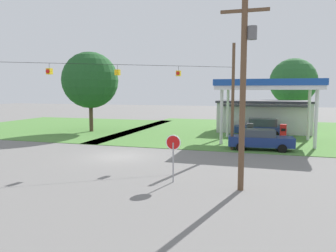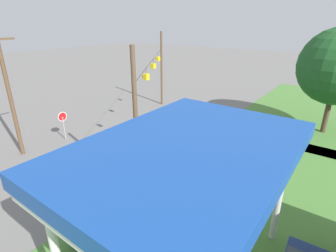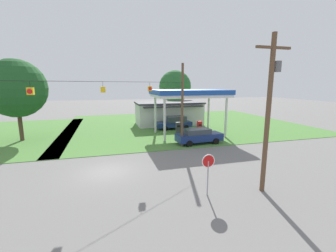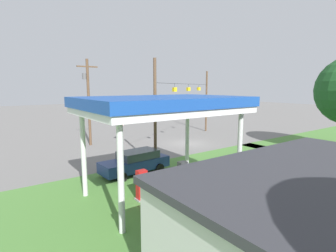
{
  "view_description": "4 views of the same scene",
  "coord_description": "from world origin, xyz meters",
  "px_view_note": "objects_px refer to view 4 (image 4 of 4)",
  "views": [
    {
      "loc": [
        10.2,
        -21.37,
        4.78
      ],
      "look_at": [
        3.37,
        1.22,
        2.21
      ],
      "focal_mm": 35.0,
      "sensor_mm": 36.0,
      "label": 1
    },
    {
      "loc": [
        16.93,
        13.96,
        9.48
      ],
      "look_at": [
        2.1,
        3.06,
        2.1
      ],
      "focal_mm": 28.0,
      "sensor_mm": 36.0,
      "label": 2
    },
    {
      "loc": [
        0.1,
        -16.44,
        6.43
      ],
      "look_at": [
        5.32,
        2.21,
        2.8
      ],
      "focal_mm": 24.0,
      "sensor_mm": 36.0,
      "label": 3
    },
    {
      "loc": [
        18.64,
        21.99,
        6.28
      ],
      "look_at": [
        4.09,
        1.86,
        2.57
      ],
      "focal_mm": 28.0,
      "sensor_mm": 36.0,
      "label": 4
    }
  ],
  "objects_px": {
    "gas_station_store": "(307,218)",
    "utility_pole_main": "(88,98)",
    "car_at_pumps_front": "(136,162)",
    "car_at_pumps_rear": "(225,201)",
    "fuel_pump_near": "(182,176)",
    "gas_station_canopy": "(163,106)",
    "stop_sign_roadside": "(121,126)",
    "fuel_pump_far": "(142,186)"
  },
  "relations": [
    {
      "from": "gas_station_store",
      "to": "utility_pole_main",
      "type": "height_order",
      "value": "utility_pole_main"
    },
    {
      "from": "car_at_pumps_front",
      "to": "car_at_pumps_rear",
      "type": "relative_size",
      "value": 0.99
    },
    {
      "from": "fuel_pump_near",
      "to": "gas_station_canopy",
      "type": "bearing_deg",
      "value": 0.06
    },
    {
      "from": "fuel_pump_near",
      "to": "utility_pole_main",
      "type": "distance_m",
      "value": 16.12
    },
    {
      "from": "stop_sign_roadside",
      "to": "utility_pole_main",
      "type": "relative_size",
      "value": 0.27
    },
    {
      "from": "gas_station_store",
      "to": "fuel_pump_near",
      "type": "bearing_deg",
      "value": -97.6
    },
    {
      "from": "stop_sign_roadside",
      "to": "utility_pole_main",
      "type": "height_order",
      "value": "utility_pole_main"
    },
    {
      "from": "gas_station_canopy",
      "to": "utility_pole_main",
      "type": "bearing_deg",
      "value": -93.98
    },
    {
      "from": "gas_station_canopy",
      "to": "fuel_pump_near",
      "type": "distance_m",
      "value": 4.62
    },
    {
      "from": "gas_station_store",
      "to": "fuel_pump_near",
      "type": "relative_size",
      "value": 6.0
    },
    {
      "from": "fuel_pump_far",
      "to": "stop_sign_roadside",
      "type": "relative_size",
      "value": 0.69
    },
    {
      "from": "fuel_pump_far",
      "to": "stop_sign_roadside",
      "type": "bearing_deg",
      "value": -111.81
    },
    {
      "from": "fuel_pump_far",
      "to": "car_at_pumps_front",
      "type": "height_order",
      "value": "fuel_pump_far"
    },
    {
      "from": "fuel_pump_near",
      "to": "car_at_pumps_front",
      "type": "xyz_separation_m",
      "value": [
        0.97,
        -4.23,
        0.06
      ]
    },
    {
      "from": "gas_station_canopy",
      "to": "car_at_pumps_rear",
      "type": "relative_size",
      "value": 1.74
    },
    {
      "from": "gas_station_canopy",
      "to": "car_at_pumps_rear",
      "type": "distance_m",
      "value": 6.04
    },
    {
      "from": "utility_pole_main",
      "to": "fuel_pump_near",
      "type": "bearing_deg",
      "value": 91.39
    },
    {
      "from": "utility_pole_main",
      "to": "gas_station_canopy",
      "type": "bearing_deg",
      "value": 86.02
    },
    {
      "from": "gas_station_store",
      "to": "car_at_pumps_front",
      "type": "xyz_separation_m",
      "value": [
        -0.11,
        -12.32,
        -0.95
      ]
    },
    {
      "from": "gas_station_store",
      "to": "stop_sign_roadside",
      "type": "relative_size",
      "value": 4.16
    },
    {
      "from": "gas_station_store",
      "to": "fuel_pump_near",
      "type": "distance_m",
      "value": 8.22
    },
    {
      "from": "utility_pole_main",
      "to": "car_at_pumps_front",
      "type": "bearing_deg",
      "value": 87.01
    },
    {
      "from": "gas_station_store",
      "to": "stop_sign_roadside",
      "type": "distance_m",
      "value": 23.63
    },
    {
      "from": "fuel_pump_near",
      "to": "stop_sign_roadside",
      "type": "xyz_separation_m",
      "value": [
        -3.15,
        -15.16,
        0.99
      ]
    },
    {
      "from": "gas_station_store",
      "to": "car_at_pumps_rear",
      "type": "bearing_deg",
      "value": -93.62
    },
    {
      "from": "gas_station_store",
      "to": "stop_sign_roadside",
      "type": "bearing_deg",
      "value": -100.32
    },
    {
      "from": "fuel_pump_near",
      "to": "utility_pole_main",
      "type": "height_order",
      "value": "utility_pole_main"
    },
    {
      "from": "gas_station_canopy",
      "to": "fuel_pump_near",
      "type": "relative_size",
      "value": 5.23
    },
    {
      "from": "car_at_pumps_rear",
      "to": "gas_station_store",
      "type": "bearing_deg",
      "value": -96.52
    },
    {
      "from": "gas_station_canopy",
      "to": "car_at_pumps_rear",
      "type": "xyz_separation_m",
      "value": [
        -0.62,
        4.23,
        -4.26
      ]
    },
    {
      "from": "car_at_pumps_front",
      "to": "fuel_pump_far",
      "type": "bearing_deg",
      "value": 61.95
    },
    {
      "from": "fuel_pump_near",
      "to": "car_at_pumps_front",
      "type": "distance_m",
      "value": 4.34
    },
    {
      "from": "gas_station_store",
      "to": "stop_sign_roadside",
      "type": "xyz_separation_m",
      "value": [
        -4.23,
        -23.25,
        -0.02
      ]
    },
    {
      "from": "car_at_pumps_rear",
      "to": "utility_pole_main",
      "type": "xyz_separation_m",
      "value": [
        -0.46,
        -19.75,
        4.21
      ]
    },
    {
      "from": "gas_station_canopy",
      "to": "stop_sign_roadside",
      "type": "distance_m",
      "value": 16.21
    },
    {
      "from": "gas_station_canopy",
      "to": "utility_pole_main",
      "type": "distance_m",
      "value": 15.56
    },
    {
      "from": "fuel_pump_near",
      "to": "fuel_pump_far",
      "type": "xyz_separation_m",
      "value": [
        2.91,
        0.0,
        0.0
      ]
    },
    {
      "from": "gas_station_canopy",
      "to": "gas_station_store",
      "type": "relative_size",
      "value": 0.87
    },
    {
      "from": "fuel_pump_far",
      "to": "car_at_pumps_front",
      "type": "xyz_separation_m",
      "value": [
        -1.95,
        -4.23,
        0.06
      ]
    },
    {
      "from": "fuel_pump_far",
      "to": "car_at_pumps_rear",
      "type": "bearing_deg",
      "value": 116.16
    },
    {
      "from": "utility_pole_main",
      "to": "car_at_pumps_rear",
      "type": "bearing_deg",
      "value": 88.67
    },
    {
      "from": "car_at_pumps_front",
      "to": "utility_pole_main",
      "type": "relative_size",
      "value": 0.56
    }
  ]
}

